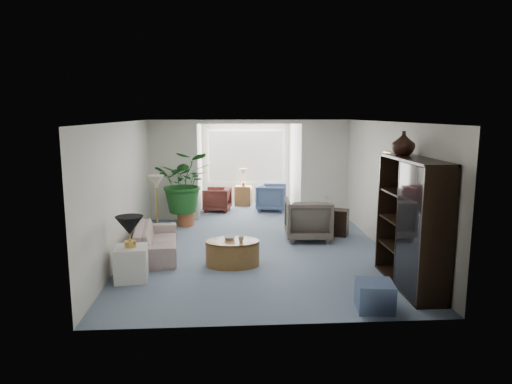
{
  "coord_description": "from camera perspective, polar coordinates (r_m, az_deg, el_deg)",
  "views": [
    {
      "loc": [
        -0.59,
        -8.46,
        2.65
      ],
      "look_at": [
        0.0,
        0.6,
        1.1
      ],
      "focal_mm": 32.31,
      "sensor_mm": 36.0,
      "label": 1
    }
  ],
  "objects": [
    {
      "name": "plant_pot",
      "position": [
        11.18,
        -8.71,
        -3.29
      ],
      "size": [
        0.4,
        0.4,
        0.32
      ],
      "primitive_type": "cylinder",
      "color": "#A85530",
      "rests_on": "ground"
    },
    {
      "name": "framed_picture",
      "position": [
        8.95,
        16.25,
        3.21
      ],
      "size": [
        0.04,
        0.5,
        0.4
      ],
      "primitive_type": "cube",
      "color": "beige"
    },
    {
      "name": "wingback_chair",
      "position": [
        9.84,
        6.45,
        -3.34
      ],
      "size": [
        1.0,
        1.02,
        0.88
      ],
      "primitive_type": "imported",
      "rotation": [
        0.0,
        0.0,
        3.08
      ],
      "color": "#60564C",
      "rests_on": "ground"
    },
    {
      "name": "coffee_table",
      "position": [
        8.18,
        -2.92,
        -7.56
      ],
      "size": [
        0.95,
        0.95,
        0.45
      ],
      "primitive_type": "cylinder",
      "rotation": [
        0.0,
        0.0,
        -0.01
      ],
      "color": "olive",
      "rests_on": "ground"
    },
    {
      "name": "cabinet_urn",
      "position": [
        7.72,
        17.78,
        5.78
      ],
      "size": [
        0.37,
        0.37,
        0.38
      ],
      "primitive_type": "imported",
      "color": "black",
      "rests_on": "entertainment_cabinet"
    },
    {
      "name": "back_pier_right",
      "position": [
        11.81,
        8.49,
        2.78
      ],
      "size": [
        1.2,
        0.12,
        2.5
      ],
      "primitive_type": "cube",
      "color": "white",
      "rests_on": "ground"
    },
    {
      "name": "coffee_bowl",
      "position": [
        8.21,
        -3.3,
        -5.68
      ],
      "size": [
        0.22,
        0.22,
        0.05
      ],
      "primitive_type": "imported",
      "rotation": [
        0.0,
        0.0,
        -0.01
      ],
      "color": "silver",
      "rests_on": "coffee_table"
    },
    {
      "name": "back_header",
      "position": [
        11.47,
        -0.78,
        8.69
      ],
      "size": [
        2.6,
        0.12,
        0.1
      ],
      "primitive_type": "cube",
      "color": "white",
      "rests_on": "back_pier_left"
    },
    {
      "name": "end_table",
      "position": [
        7.72,
        -15.18,
        -8.56
      ],
      "size": [
        0.55,
        0.55,
        0.55
      ],
      "primitive_type": "cube",
      "rotation": [
        0.0,
        0.0,
        0.11
      ],
      "color": "white",
      "rests_on": "ground"
    },
    {
      "name": "table_lamp",
      "position": [
        7.56,
        -15.39,
        -4.04
      ],
      "size": [
        0.44,
        0.44,
        0.3
      ],
      "primitive_type": "cone",
      "color": "black",
      "rests_on": "end_table"
    },
    {
      "name": "floor",
      "position": [
        8.88,
        0.25,
        -7.67
      ],
      "size": [
        6.0,
        6.0,
        0.0
      ],
      "primitive_type": "plane",
      "color": "gray",
      "rests_on": "ground"
    },
    {
      "name": "sunroom_chair_blue",
      "position": [
        12.72,
        1.92,
        -0.67
      ],
      "size": [
        0.93,
        0.91,
        0.73
      ],
      "primitive_type": "imported",
      "rotation": [
        0.0,
        0.0,
        1.38
      ],
      "color": "slate",
      "rests_on": "ground"
    },
    {
      "name": "sunroom_table",
      "position": [
        13.42,
        -1.58,
        -0.46
      ],
      "size": [
        0.53,
        0.44,
        0.57
      ],
      "primitive_type": "cube",
      "rotation": [
        0.0,
        0.0,
        -0.19
      ],
      "color": "olive",
      "rests_on": "ground"
    },
    {
      "name": "back_pier_left",
      "position": [
        11.62,
        -10.18,
        2.62
      ],
      "size": [
        1.2,
        0.12,
        2.5
      ],
      "primitive_type": "cube",
      "color": "white",
      "rests_on": "ground"
    },
    {
      "name": "side_table_dark",
      "position": [
        10.31,
        9.98,
        -3.71
      ],
      "size": [
        0.59,
        0.54,
        0.57
      ],
      "primitive_type": "cube",
      "rotation": [
        0.0,
        0.0,
        -0.41
      ],
      "color": "black",
      "rests_on": "ground"
    },
    {
      "name": "ottoman",
      "position": [
        6.65,
        14.49,
        -12.33
      ],
      "size": [
        0.54,
        0.54,
        0.39
      ],
      "primitive_type": "cube",
      "rotation": [
        0.0,
        0.0,
        -0.13
      ],
      "color": "slate",
      "rests_on": "ground"
    },
    {
      "name": "entertainment_cabinet",
      "position": [
        7.43,
        18.71,
        -3.69
      ],
      "size": [
        0.48,
        1.79,
        1.99
      ],
      "primitive_type": "cube",
      "color": "black",
      "rests_on": "ground"
    },
    {
      "name": "sofa",
      "position": [
        8.96,
        -12.23,
        -5.87
      ],
      "size": [
        0.95,
        1.98,
        0.56
      ],
      "primitive_type": "imported",
      "rotation": [
        0.0,
        0.0,
        1.68
      ],
      "color": "beige",
      "rests_on": "ground"
    },
    {
      "name": "coffee_cup",
      "position": [
        8.01,
        -1.85,
        -5.9
      ],
      "size": [
        0.1,
        0.1,
        0.09
      ],
      "primitive_type": "imported",
      "rotation": [
        0.0,
        0.0,
        -0.01
      ],
      "color": "beige",
      "rests_on": "coffee_table"
    },
    {
      "name": "window_blinds",
      "position": [
        13.68,
        -1.24,
        4.45
      ],
      "size": [
        2.2,
        0.02,
        1.5
      ],
      "primitive_type": "cube",
      "color": "white"
    },
    {
      "name": "sunroom_chair_maroon",
      "position": [
        12.67,
        -4.85,
        -0.93
      ],
      "size": [
        0.83,
        0.81,
        0.64
      ],
      "primitive_type": "imported",
      "rotation": [
        0.0,
        0.0,
        -1.76
      ],
      "color": "#58241E",
      "rests_on": "ground"
    },
    {
      "name": "window_pane",
      "position": [
        13.71,
        -1.24,
        4.46
      ],
      "size": [
        2.2,
        0.02,
        1.5
      ],
      "primitive_type": "cube",
      "color": "white"
    },
    {
      "name": "shelf_clutter",
      "position": [
        7.09,
        19.4,
        -3.58
      ],
      "size": [
        0.3,
        0.56,
        1.06
      ],
      "color": "#312D26",
      "rests_on": "entertainment_cabinet"
    },
    {
      "name": "house_plant",
      "position": [
        11.01,
        -8.83,
        1.24
      ],
      "size": [
        1.32,
        1.14,
        1.46
      ],
      "primitive_type": "imported",
      "color": "#1D561E",
      "rests_on": "plant_pot"
    },
    {
      "name": "floor_lamp",
      "position": [
        9.75,
        -12.31,
        1.21
      ],
      "size": [
        0.36,
        0.36,
        0.28
      ],
      "primitive_type": "cone",
      "color": "beige",
      "rests_on": "ground"
    },
    {
      "name": "sunroom_floor",
      "position": [
        12.85,
        -1.01,
        -2.21
      ],
      "size": [
        2.6,
        2.6,
        0.0
      ],
      "primitive_type": "plane",
      "color": "gray",
      "rests_on": "ground"
    }
  ]
}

